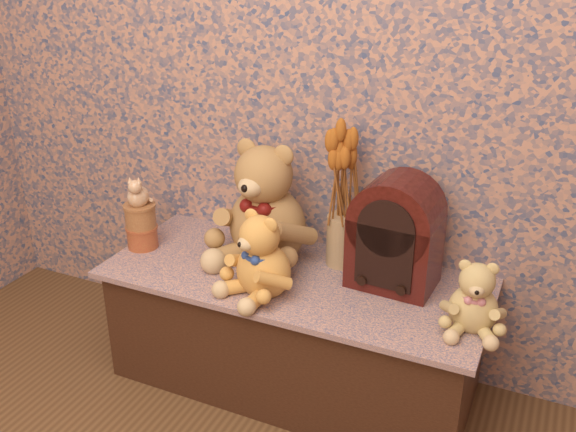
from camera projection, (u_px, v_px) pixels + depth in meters
name	position (u px, v px, depth m)	size (l,w,h in m)	color
display_shelf	(294.00, 330.00, 2.26)	(1.30, 0.55, 0.44)	#394474
teddy_large	(267.00, 196.00, 2.21)	(0.37, 0.44, 0.46)	#A36D3F
teddy_medium	(263.00, 250.00, 2.01)	(0.24, 0.28, 0.30)	gold
teddy_small	(475.00, 292.00, 1.84)	(0.19, 0.22, 0.24)	tan
cathedral_radio	(396.00, 232.00, 2.05)	(0.27, 0.20, 0.38)	#350E09
ceramic_vase	(342.00, 240.00, 2.21)	(0.11, 0.11, 0.18)	tan
dried_stalks	(345.00, 164.00, 2.10)	(0.20, 0.20, 0.37)	#AE591B
biscuit_tin_lower	(142.00, 237.00, 2.35)	(0.11, 0.11, 0.08)	#BF7538
biscuit_tin_upper	(140.00, 216.00, 2.32)	(0.11, 0.11, 0.09)	tan
cat_figurine	(138.00, 190.00, 2.28)	(0.09, 0.10, 0.12)	silver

